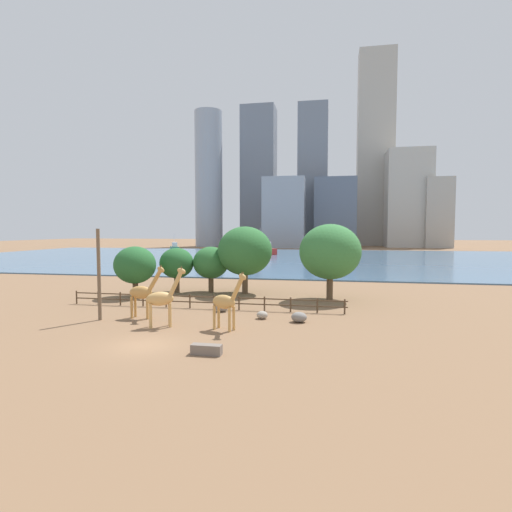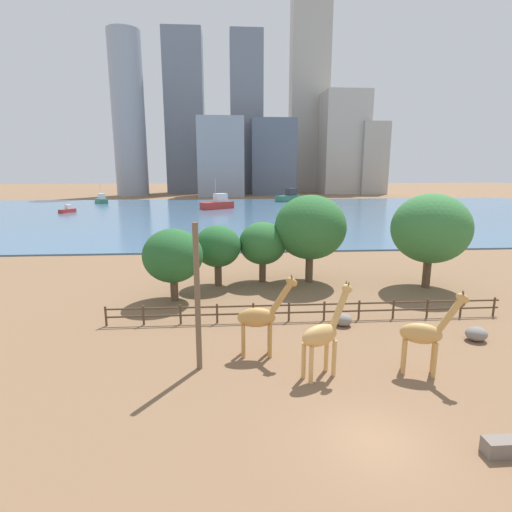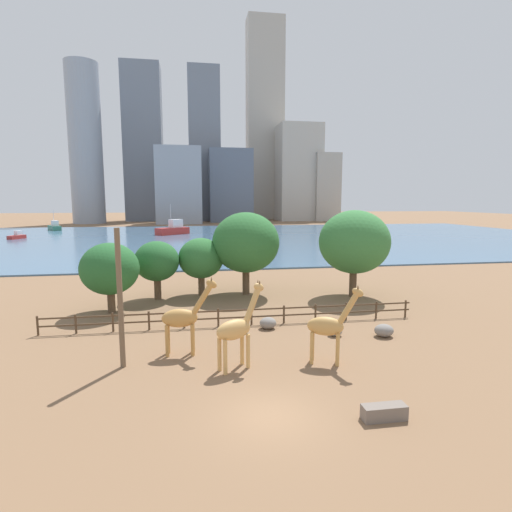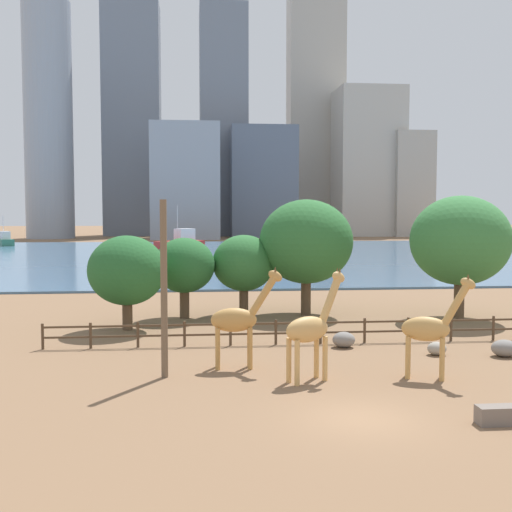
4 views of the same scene
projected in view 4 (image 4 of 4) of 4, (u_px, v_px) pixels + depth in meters
The scene contains 27 objects.
ground_plane at pixel (228, 255), 100.71m from camera, with size 400.00×400.00×0.00m, color brown.
harbor_water at pixel (229, 255), 97.73m from camera, with size 180.00×86.00×0.20m, color #476B8C.
giraffe_tall at pixel (311, 329), 25.87m from camera, with size 2.92×1.87×4.56m.
giraffe_companion at pixel (430, 329), 26.24m from camera, with size 2.96×1.56×4.37m.
giraffe_young at pixel (238, 320), 28.00m from camera, with size 3.23×0.89×4.46m.
utility_pole at pixel (164, 289), 26.33m from camera, with size 0.28×0.28×7.36m, color brown.
boulder_near_fence at pixel (344, 340), 32.39m from camera, with size 1.15×1.04×0.78m, color gray.
boulder_by_pole at pixel (437, 349), 30.66m from camera, with size 0.91×0.85×0.63m, color gray.
boulder_small at pixel (504, 348), 30.33m from camera, with size 1.24×1.07×0.81m, color gray.
feeding_trough at pixel (504, 415), 20.74m from camera, with size 1.80×0.60×0.60m, color #72665B.
enclosure_fence at pixel (300, 330), 33.15m from camera, with size 26.12×0.14×1.30m.
tree_left_large at pixel (306, 242), 42.27m from camera, with size 6.17×6.17×7.65m.
tree_center_broad at pixel (244, 263), 42.24m from camera, with size 4.12×4.12×5.32m.
tree_right_tall at pixel (184, 266), 41.05m from camera, with size 3.92×3.92×5.18m.
tree_left_small at pixel (460, 241), 40.80m from camera, with size 6.34×6.34×7.87m.
tree_right_small at pixel (127, 271), 36.97m from camera, with size 4.48×4.48×5.48m.
boat_sailboat at pixel (181, 243), 107.34m from camera, with size 8.53×7.60×7.61m.
boat_tug at pixel (4, 241), 123.37m from camera, with size 5.13×6.61×5.69m.
boat_barge at pixel (288, 237), 131.74m from camera, with size 8.98×8.09×3.93m.
skyline_tower_needle at pixel (132, 121), 177.20m from camera, with size 15.36×12.67×63.51m, color slate.
skyline_block_central at pixel (408, 185), 175.74m from camera, with size 10.60×13.66×28.14m, color #ADA89E.
skyline_tower_glass at pixel (316, 85), 188.73m from camera, with size 16.20×9.66×87.77m, color #ADA89E.
skyline_block_left at pixel (48, 121), 159.05m from camera, with size 11.82×11.82×58.08m, color #939EAD.
skyline_block_right at pixel (264, 182), 166.63m from camera, with size 17.08×8.86×28.77m, color slate.
skyline_tower_short at pixel (185, 181), 155.07m from camera, with size 16.60×9.20×28.05m, color #939EAD.
skyline_block_wide at pixel (368, 163), 176.90m from camera, with size 17.75×15.44×40.22m, color #B7B2A8.
skyline_tower_far at pixel (223, 124), 178.19m from camera, with size 12.89×15.75×62.29m, color slate.
Camera 4 is at (-5.53, -20.42, 6.90)m, focal length 45.00 mm.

